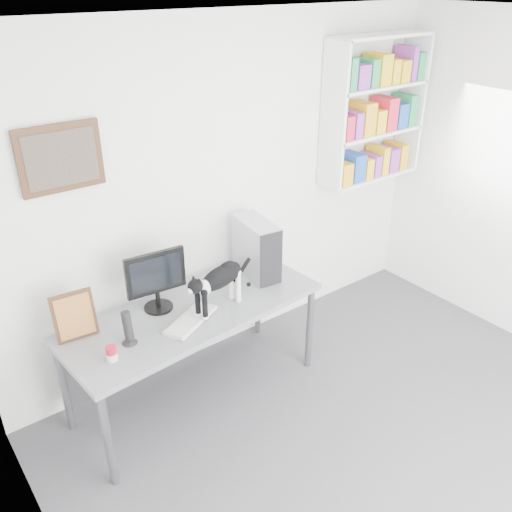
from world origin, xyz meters
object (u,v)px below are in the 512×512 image
keyboard (190,320)px  cat (220,288)px  bookshelf (375,110)px  pc_tower (256,248)px  leaning_print (74,315)px  monitor (156,281)px  desk (196,353)px  soup_can (112,353)px  speaker (128,327)px

keyboard → cat: (0.25, 0.01, 0.16)m
bookshelf → pc_tower: bearing=-173.1°
bookshelf → leaning_print: bearing=-177.4°
monitor → desk: bearing=-34.4°
soup_can → monitor: bearing=34.4°
leaning_print → soup_can: (0.08, -0.37, -0.12)m
pc_tower → speaker: size_ratio=1.86×
desk → speaker: speaker is taller
keyboard → pc_tower: 0.84m
desk → cat: 0.60m
monitor → leaning_print: 0.59m
keyboard → leaning_print: (-0.67, 0.31, 0.15)m
keyboard → cat: cat is taller
bookshelf → pc_tower: size_ratio=2.76×
monitor → keyboard: (0.09, -0.29, -0.21)m
leaning_print → desk: bearing=-7.7°
monitor → keyboard: bearing=-66.5°
desk → speaker: (-0.53, -0.09, 0.51)m
keyboard → soup_can: size_ratio=4.38×
monitor → pc_tower: bearing=4.6°
monitor → leaning_print: (-0.58, 0.02, -0.06)m
pc_tower → cat: (-0.52, -0.26, -0.05)m
pc_tower → soup_can: (-1.36, -0.33, -0.18)m
bookshelf → leaning_print: (-2.86, -0.13, -0.90)m
monitor → speaker: bearing=-138.4°
cat → speaker: bearing=162.9°
monitor → leaning_print: size_ratio=1.37×
bookshelf → desk: 2.57m
monitor → soup_can: monitor is taller
keyboard → soup_can: soup_can is taller
cat → bookshelf: bearing=-2.1°
pc_tower → desk: bearing=-160.0°
pc_tower → cat: 0.58m
keyboard → speaker: speaker is taller
bookshelf → keyboard: bookshelf is taller
keyboard → speaker: bearing=149.6°
bookshelf → soup_can: size_ratio=12.57×
monitor → pc_tower: 0.86m
keyboard → bookshelf: bearing=-14.3°
bookshelf → keyboard: (-2.19, -0.44, -1.05)m
bookshelf → cat: 2.18m
monitor → speaker: monitor is taller
keyboard → cat: 0.30m
bookshelf → speaker: bookshelf is taller
keyboard → soup_can: 0.60m
desk → pc_tower: 0.92m
keyboard → desk: bearing=26.2°
leaning_print → pc_tower: bearing=4.2°
pc_tower → monitor: bearing=-173.2°
bookshelf → keyboard: bearing=-168.6°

